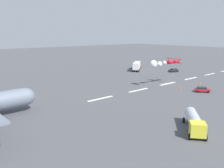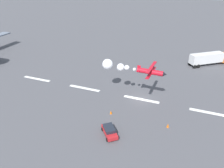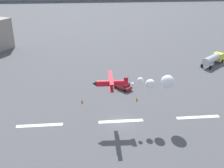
{
  "view_description": "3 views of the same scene",
  "coord_description": "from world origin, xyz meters",
  "px_view_note": "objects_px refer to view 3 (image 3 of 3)",
  "views": [
    {
      "loc": [
        64.69,
        46.55,
        16.48
      ],
      "look_at": [
        24.56,
        0.0,
        3.31
      ],
      "focal_mm": 38.14,
      "sensor_mm": 36.0,
      "label": 1
    },
    {
      "loc": [
        -8.92,
        40.41,
        24.92
      ],
      "look_at": [
        6.26,
        1.89,
        3.55
      ],
      "focal_mm": 34.53,
      "sensor_mm": 36.0,
      "label": 2
    },
    {
      "loc": [
        -5.52,
        -40.74,
        25.56
      ],
      "look_at": [
        -1.53,
        0.61,
        7.05
      ],
      "focal_mm": 43.19,
      "sensor_mm": 36.0,
      "label": 3
    }
  ],
  "objects_px": {
    "fuel_tanker_truck": "(213,59)",
    "traffic_cone_near": "(82,101)",
    "stunt_biplane_red": "(147,82)",
    "traffic_cone_far": "(137,99)",
    "airport_staff_sedan": "(123,86)"
  },
  "relations": [
    {
      "from": "fuel_tanker_truck",
      "to": "traffic_cone_near",
      "type": "distance_m",
      "value": 40.66
    },
    {
      "from": "stunt_biplane_red",
      "to": "traffic_cone_near",
      "type": "xyz_separation_m",
      "value": [
        -11.27,
        7.38,
        -6.84
      ]
    },
    {
      "from": "fuel_tanker_truck",
      "to": "traffic_cone_far",
      "type": "height_order",
      "value": "fuel_tanker_truck"
    },
    {
      "from": "stunt_biplane_red",
      "to": "airport_staff_sedan",
      "type": "xyz_separation_m",
      "value": [
        -2.18,
        13.13,
        -6.4
      ]
    },
    {
      "from": "stunt_biplane_red",
      "to": "traffic_cone_near",
      "type": "distance_m",
      "value": 15.11
    },
    {
      "from": "traffic_cone_near",
      "to": "airport_staff_sedan",
      "type": "bearing_deg",
      "value": 32.32
    },
    {
      "from": "airport_staff_sedan",
      "to": "traffic_cone_near",
      "type": "xyz_separation_m",
      "value": [
        -9.1,
        -5.76,
        -0.44
      ]
    },
    {
      "from": "traffic_cone_near",
      "to": "stunt_biplane_red",
      "type": "bearing_deg",
      "value": -33.21
    },
    {
      "from": "fuel_tanker_truck",
      "to": "traffic_cone_near",
      "type": "bearing_deg",
      "value": -152.12
    },
    {
      "from": "airport_staff_sedan",
      "to": "traffic_cone_far",
      "type": "height_order",
      "value": "airport_staff_sedan"
    },
    {
      "from": "stunt_biplane_red",
      "to": "traffic_cone_far",
      "type": "bearing_deg",
      "value": 90.96
    },
    {
      "from": "traffic_cone_near",
      "to": "traffic_cone_far",
      "type": "relative_size",
      "value": 1.0
    },
    {
      "from": "airport_staff_sedan",
      "to": "traffic_cone_near",
      "type": "height_order",
      "value": "airport_staff_sedan"
    },
    {
      "from": "fuel_tanker_truck",
      "to": "airport_staff_sedan",
      "type": "distance_m",
      "value": 29.93
    },
    {
      "from": "stunt_biplane_red",
      "to": "fuel_tanker_truck",
      "type": "height_order",
      "value": "stunt_biplane_red"
    }
  ]
}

